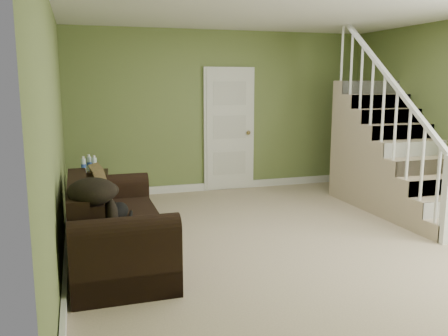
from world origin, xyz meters
TOP-DOWN VIEW (x-y plane):
  - floor at (0.00, 0.00)m, footprint 5.00×5.50m
  - ceiling at (0.00, 0.00)m, footprint 5.00×5.50m
  - wall_back at (0.00, 2.75)m, footprint 5.00×0.04m
  - wall_left at (-2.50, 0.00)m, footprint 0.04×5.50m
  - baseboard_back at (0.00, 2.72)m, footprint 5.00×0.04m
  - baseboard_left at (-2.47, 0.00)m, footprint 0.04×5.50m
  - door at (0.10, 2.71)m, footprint 0.86×0.12m
  - staircase at (1.99, 0.97)m, footprint 1.00×2.51m
  - sofa at (-2.02, -0.03)m, footprint 0.90×2.09m
  - side_table at (-2.17, 1.88)m, footprint 0.52×0.52m
  - cat at (-1.96, -0.17)m, footprint 0.30×0.51m
  - banana at (-1.80, -0.55)m, footprint 0.15×0.19m
  - throw_pillow at (-2.07, 0.65)m, footprint 0.26×0.49m
  - throw_blanket at (-2.20, -0.58)m, footprint 0.48×0.60m

SIDE VIEW (x-z plane):
  - floor at x=0.00m, z-range -0.01..0.01m
  - baseboard_back at x=0.00m, z-range 0.00..0.12m
  - baseboard_left at x=-2.47m, z-range 0.00..0.12m
  - side_table at x=-2.17m, z-range -0.11..0.69m
  - sofa at x=-2.02m, z-range -0.10..0.73m
  - banana at x=-1.80m, z-range 0.45..0.50m
  - cat at x=-1.96m, z-range 0.42..0.66m
  - throw_pillow at x=-2.07m, z-range 0.39..0.87m
  - staircase at x=1.99m, z-range -0.77..2.05m
  - throw_blanket at x=-2.20m, z-range 0.74..0.97m
  - door at x=0.10m, z-range 0.00..2.02m
  - wall_back at x=0.00m, z-range 0.00..2.60m
  - wall_left at x=-2.50m, z-range 0.00..2.60m
  - ceiling at x=0.00m, z-range 2.60..2.60m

